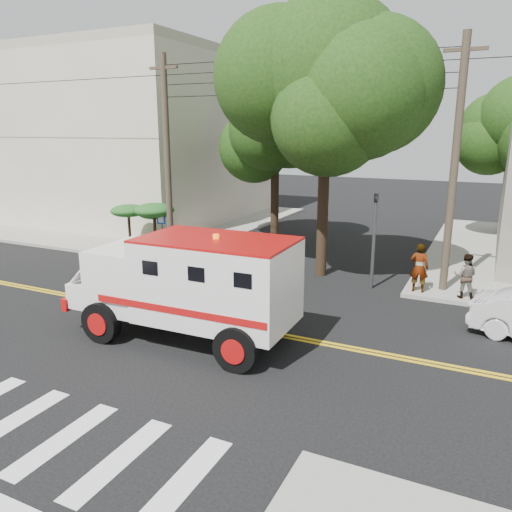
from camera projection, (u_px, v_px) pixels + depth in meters
The scene contains 13 objects.
ground at pixel (209, 322), 15.62m from camera, with size 100.00×100.00×0.00m, color black.
sidewalk_nw at pixel (138, 219), 33.06m from camera, with size 17.00×17.00×0.15m, color gray.
building_left at pixel (125, 140), 33.97m from camera, with size 16.00×14.00×10.00m, color beige.
utility_pole_left at pixel (167, 161), 22.11m from camera, with size 0.28×0.28×9.00m, color #382D23.
utility_pole_right at pixel (454, 170), 17.29m from camera, with size 0.28×0.28×9.00m, color #382D23.
tree_main at pixel (336, 92), 18.46m from camera, with size 6.08×5.70×9.85m.
tree_left at pixel (279, 132), 25.63m from camera, with size 4.48×4.20×7.70m.
traffic_signal at pixel (374, 231), 18.37m from camera, with size 0.15×0.18×3.60m.
accessibility_sign at pixel (162, 228), 23.28m from camera, with size 0.45×0.10×2.02m.
palm_planter at pixel (146, 219), 24.13m from camera, with size 3.52×2.63×2.36m.
armored_truck at pixel (190, 282), 13.90m from camera, with size 6.73×2.82×3.04m.
pedestrian_a at pixel (419, 268), 17.86m from camera, with size 0.65×0.43×1.79m, color gray.
pedestrian_b at pixel (466, 276), 17.24m from camera, with size 0.77×0.60×1.57m, color gray.
Camera 1 is at (7.67, -12.55, 5.85)m, focal length 35.00 mm.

